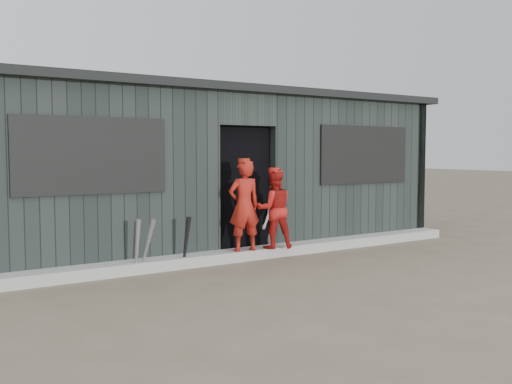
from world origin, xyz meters
TOP-DOWN VIEW (x-y plane):
  - ground at (0.00, 0.00)m, footprint 80.00×80.00m
  - curb at (0.00, 1.82)m, footprint 8.00×0.36m
  - bat_left at (-1.79, 1.68)m, footprint 0.18×0.32m
  - bat_mid at (-1.93, 1.69)m, footprint 0.10×0.17m
  - bat_right at (-1.22, 1.70)m, footprint 0.11×0.22m
  - player_red_left at (-0.27, 1.71)m, footprint 0.52×0.37m
  - player_red_right at (0.23, 1.66)m, footprint 0.69×0.61m
  - player_grey_back at (0.63, 2.20)m, footprint 0.70×0.62m
  - dugout at (-0.00, 3.50)m, footprint 8.30×3.30m

SIDE VIEW (x-z plane):
  - ground at x=0.00m, z-range 0.00..0.00m
  - curb at x=0.00m, z-range 0.00..0.15m
  - bat_right at x=-1.22m, z-range 0.00..0.72m
  - bat_mid at x=-1.93m, z-range 0.00..0.73m
  - bat_left at x=-1.79m, z-range 0.00..0.74m
  - player_grey_back at x=0.63m, z-range 0.00..1.20m
  - player_red_right at x=0.23m, z-range 0.15..1.34m
  - player_red_left at x=-0.27m, z-range 0.15..1.48m
  - dugout at x=0.00m, z-range -0.02..2.60m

